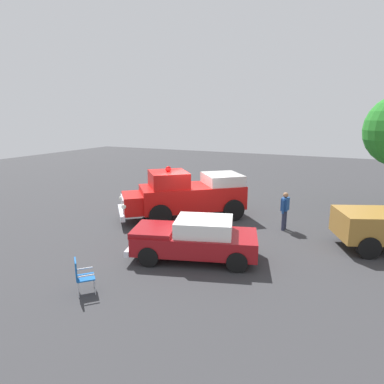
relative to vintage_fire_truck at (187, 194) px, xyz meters
name	(u,v)px	position (x,y,z in m)	size (l,w,h in m)	color
ground_plane	(193,221)	(-0.37, -0.47, -1.20)	(60.00, 60.00, 0.00)	#333335
vintage_fire_truck	(187,194)	(0.00, 0.00, 0.00)	(5.53, 5.92, 2.59)	black
classic_hot_rod	(194,238)	(-4.20, -2.36, -0.45)	(3.07, 4.71, 1.46)	black
lawn_chair_near_truck	(225,192)	(3.70, -0.57, -0.61)	(0.58, 0.59, 1.02)	#B7BABF
lawn_chair_by_car	(81,274)	(-7.71, -0.53, -0.61)	(0.69, 0.69, 1.02)	#B7BABF
spectator_seated	(224,191)	(3.57, -0.54, -0.50)	(0.59, 0.47, 1.29)	#383842
spectator_standing	(285,208)	(0.27, -4.60, -0.23)	(0.65, 0.31, 1.68)	#2D334C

